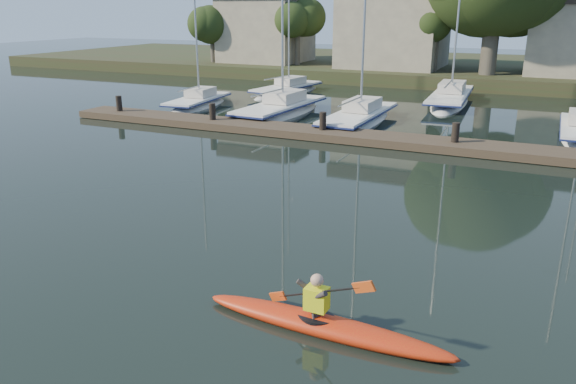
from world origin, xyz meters
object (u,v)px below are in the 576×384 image
at_px(sailboat_0, 198,110).
at_px(sailboat_5, 287,96).
at_px(kayak, 323,322).
at_px(sailboat_2, 359,127).
at_px(dock, 385,139).
at_px(sailboat_6, 449,106).
at_px(sailboat_1, 281,119).

relative_size(sailboat_0, sailboat_5, 0.80).
relative_size(kayak, sailboat_2, 0.34).
distance_m(kayak, sailboat_2, 20.17).
bearing_deg(dock, sailboat_0, 159.66).
relative_size(dock, sailboat_6, 2.03).
distance_m(dock, sailboat_2, 4.73).
bearing_deg(sailboat_0, sailboat_1, -10.09).
xyz_separation_m(kayak, sailboat_1, (-10.30, 19.83, -0.40)).
xyz_separation_m(sailboat_0, sailboat_6, (13.83, 7.84, -0.02)).
height_order(kayak, sailboat_0, sailboat_0).
bearing_deg(kayak, sailboat_1, 118.98).
relative_size(sailboat_0, sailboat_1, 0.73).
height_order(dock, sailboat_1, sailboat_1).
distance_m(sailboat_1, sailboat_6, 11.52).
relative_size(kayak, dock, 0.15).
distance_m(dock, sailboat_5, 16.11).
xyz_separation_m(kayak, sailboat_5, (-13.49, 27.64, -0.36)).
relative_size(kayak, sailboat_0, 0.46).
xyz_separation_m(sailboat_2, sailboat_5, (-7.96, 8.25, 0.02)).
relative_size(sailboat_0, sailboat_6, 0.65).
bearing_deg(sailboat_6, sailboat_1, -137.03).
distance_m(kayak, sailboat_1, 22.35).
distance_m(dock, sailboat_6, 12.72).
xyz_separation_m(sailboat_0, sailboat_1, (5.81, -0.43, -0.02)).
bearing_deg(sailboat_2, kayak, -72.97).
bearing_deg(sailboat_5, sailboat_2, -38.22).
height_order(sailboat_0, sailboat_2, sailboat_2).
xyz_separation_m(dock, sailboat_0, (-13.09, 4.85, -0.38)).
xyz_separation_m(sailboat_1, sailboat_5, (-3.20, 7.81, 0.03)).
bearing_deg(sailboat_0, sailboat_5, 64.67).
xyz_separation_m(sailboat_5, sailboat_6, (11.22, 0.46, -0.02)).
height_order(kayak, sailboat_5, sailboat_5).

